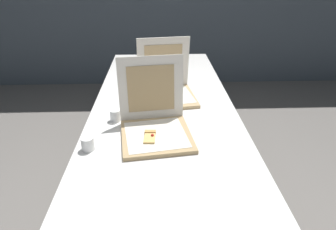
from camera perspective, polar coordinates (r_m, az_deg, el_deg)
name	(u,v)px	position (r m, az deg, el deg)	size (l,w,h in m)	color
table	(164,116)	(1.83, -0.84, -0.14)	(0.91, 2.46, 0.74)	silver
pizza_box_front	(155,125)	(1.54, -2.60, -1.94)	(0.41, 0.44, 0.38)	tan
pizza_box_middle	(167,89)	(1.97, -0.30, 5.16)	(0.41, 0.41, 0.38)	tan
cup_white_near_left	(88,144)	(1.47, -15.65, -5.50)	(0.06, 0.06, 0.07)	white
cup_white_near_center	(116,115)	(1.70, -10.39, -0.03)	(0.06, 0.06, 0.07)	white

